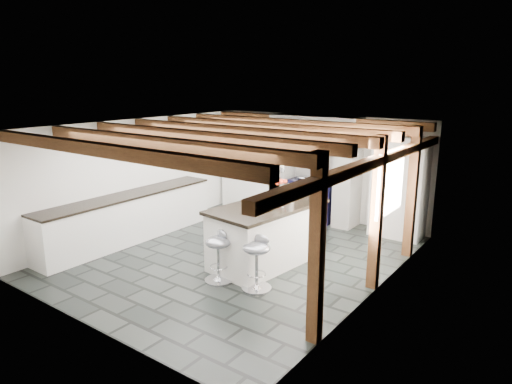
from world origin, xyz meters
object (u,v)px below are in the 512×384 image
Objects in this scene: bar_stool_near at (257,256)px; bar_stool_far at (219,250)px; kitchen_island at (268,233)px; range_cooker at (313,199)px.

bar_stool_far is at bearing -176.25° from bar_stool_near.
bar_stool_near is (0.46, -0.94, -0.00)m from kitchen_island.
range_cooker is at bearing 109.64° from kitchen_island.
kitchen_island is 2.64× the size of bar_stool_far.
bar_stool_far is at bearing -92.62° from kitchen_island.
bar_stool_near is 1.02× the size of bar_stool_far.
bar_stool_near is at bearing 34.34° from bar_stool_far.
kitchen_island is (0.60, -2.63, 0.06)m from range_cooker.
range_cooker is 1.19× the size of bar_stool_near.
bar_stool_near reaches higher than bar_stool_far.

